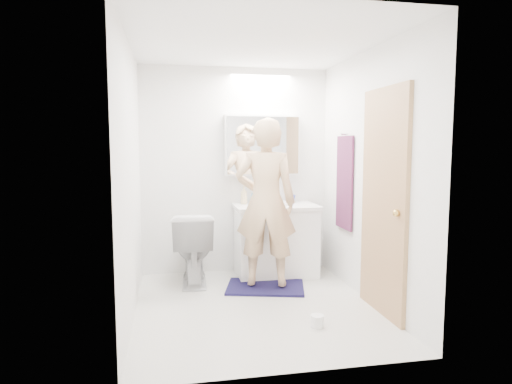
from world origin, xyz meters
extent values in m
plane|color=silver|center=(0.00, 0.00, 0.00)|extent=(2.50, 2.50, 0.00)
plane|color=white|center=(0.00, 0.00, 2.40)|extent=(2.50, 2.50, 0.00)
plane|color=white|center=(0.00, 1.25, 1.20)|extent=(2.50, 0.00, 2.50)
plane|color=white|center=(0.00, -1.25, 1.20)|extent=(2.50, 0.00, 2.50)
plane|color=white|center=(-1.10, 0.00, 1.20)|extent=(0.00, 2.50, 2.50)
plane|color=white|center=(1.10, 0.00, 1.20)|extent=(0.00, 2.50, 2.50)
cube|color=white|center=(0.42, 0.96, 0.39)|extent=(0.90, 0.55, 0.78)
cube|color=white|center=(0.42, 0.96, 0.80)|extent=(0.95, 0.58, 0.04)
cylinder|color=white|center=(0.42, 0.99, 0.84)|extent=(0.36, 0.36, 0.03)
cylinder|color=silver|center=(0.42, 1.19, 0.90)|extent=(0.02, 0.02, 0.16)
cube|color=white|center=(0.30, 1.18, 1.50)|extent=(0.88, 0.14, 0.70)
cube|color=silver|center=(0.30, 1.10, 1.50)|extent=(0.84, 0.01, 0.66)
imported|color=silver|center=(-0.53, 0.85, 0.39)|extent=(0.48, 0.79, 0.79)
cube|color=#19143F|center=(0.20, 0.51, 0.01)|extent=(0.91, 0.73, 0.02)
imported|color=#DAB183|center=(0.20, 0.51, 0.91)|extent=(0.71, 0.56, 1.73)
cube|color=tan|center=(1.08, -0.35, 1.00)|extent=(0.04, 0.80, 2.00)
sphere|color=gold|center=(1.04, -0.65, 0.95)|extent=(0.06, 0.06, 0.06)
cube|color=#102134|center=(1.08, 0.55, 1.10)|extent=(0.02, 0.42, 1.00)
cylinder|color=silver|center=(1.07, 0.55, 1.62)|extent=(0.07, 0.02, 0.02)
imported|color=beige|center=(0.07, 1.11, 0.93)|extent=(0.09, 0.09, 0.21)
imported|color=#63B0D4|center=(0.21, 1.15, 0.91)|extent=(0.10, 0.10, 0.17)
imported|color=#3A48AF|center=(0.65, 1.12, 0.87)|extent=(0.12, 0.12, 0.09)
cylinder|color=white|center=(0.41, -0.56, 0.05)|extent=(0.11, 0.11, 0.10)
camera|label=1|loc=(-0.76, -3.95, 1.50)|focal=31.21mm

